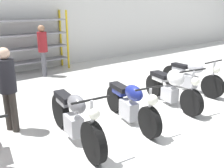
{
  "coord_description": "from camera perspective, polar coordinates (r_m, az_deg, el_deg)",
  "views": [
    {
      "loc": [
        -3.3,
        -3.69,
        2.33
      ],
      "look_at": [
        0.0,
        0.4,
        0.7
      ],
      "focal_mm": 40.0,
      "sensor_mm": 36.0,
      "label": 1
    }
  ],
  "objects": [
    {
      "name": "motorcycle_grey",
      "position": [
        4.47,
        -8.61,
        -7.68
      ],
      "size": [
        0.62,
        2.11,
        1.04
      ],
      "rotation": [
        0.0,
        0.0,
        -1.7
      ],
      "color": "black",
      "rests_on": "ground_plane"
    },
    {
      "name": "shelving_rack",
      "position": [
        9.35,
        -23.41,
        8.52
      ],
      "size": [
        4.25,
        0.63,
        2.22
      ],
      "color": "gold",
      "rests_on": "ground_plane"
    },
    {
      "name": "ground_plane",
      "position": [
        5.47,
        2.66,
        -7.99
      ],
      "size": [
        30.0,
        30.0,
        0.0
      ],
      "primitive_type": "plane",
      "color": "silver"
    },
    {
      "name": "motorcycle_white",
      "position": [
        6.22,
        13.44,
        -0.63
      ],
      "size": [
        0.78,
        1.98,
        1.04
      ],
      "rotation": [
        0.0,
        0.0,
        -1.78
      ],
      "color": "black",
      "rests_on": "ground_plane"
    },
    {
      "name": "motorcycle_silver",
      "position": [
        7.44,
        17.63,
        1.61
      ],
      "size": [
        0.73,
        2.03,
        0.99
      ],
      "rotation": [
        0.0,
        0.0,
        -1.62
      ],
      "color": "black",
      "rests_on": "ground_plane"
    },
    {
      "name": "person_near_rack",
      "position": [
        5.04,
        -22.78,
        0.09
      ],
      "size": [
        0.41,
        0.41,
        1.64
      ],
      "rotation": [
        0.0,
        0.0,
        3.51
      ],
      "color": "#38332D",
      "rests_on": "ground_plane"
    },
    {
      "name": "motorcycle_blue",
      "position": [
        5.15,
        4.24,
        -4.42
      ],
      "size": [
        0.68,
        1.96,
        0.97
      ],
      "rotation": [
        0.0,
        0.0,
        -1.77
      ],
      "color": "black",
      "rests_on": "ground_plane"
    },
    {
      "name": "back_wall",
      "position": [
        9.89,
        -19.88,
        13.15
      ],
      "size": [
        30.0,
        0.08,
        3.6
      ],
      "color": "silver",
      "rests_on": "ground_plane"
    },
    {
      "name": "person_browsing",
      "position": [
        8.93,
        -15.56,
        8.28
      ],
      "size": [
        0.45,
        0.45,
        1.76
      ],
      "rotation": [
        0.0,
        0.0,
        2.53
      ],
      "color": "#595960",
      "rests_on": "ground_plane"
    }
  ]
}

